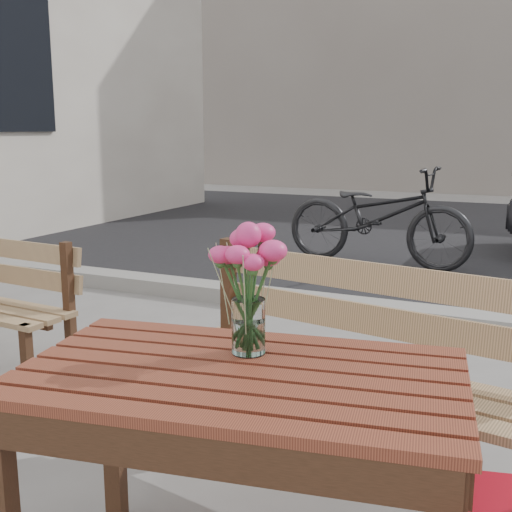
{
  "coord_description": "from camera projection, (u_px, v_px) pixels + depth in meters",
  "views": [
    {
      "loc": [
        0.82,
        -1.36,
        1.33
      ],
      "look_at": [
        0.09,
        0.24,
        0.98
      ],
      "focal_mm": 45.0,
      "sensor_mm": 36.0,
      "label": 1
    }
  ],
  "objects": [
    {
      "name": "main_vase",
      "position": [
        248.0,
        273.0,
        1.76
      ],
      "size": [
        0.2,
        0.2,
        0.37
      ],
      "color": "white",
      "rests_on": "main_table"
    },
    {
      "name": "street",
      "position": [
        453.0,
        264.0,
        6.31
      ],
      "size": [
        30.0,
        8.12,
        0.12
      ],
      "color": "black",
      "rests_on": "ground"
    },
    {
      "name": "bicycle",
      "position": [
        378.0,
        216.0,
        6.3
      ],
      "size": [
        1.92,
        0.81,
        0.98
      ],
      "primitive_type": "imported",
      "rotation": [
        0.0,
        0.0,
        1.48
      ],
      "color": "black",
      "rests_on": "ground"
    },
    {
      "name": "main_bench",
      "position": [
        360.0,
        348.0,
        2.35
      ],
      "size": [
        1.49,
        0.67,
        0.9
      ],
      "rotation": [
        0.0,
        0.0,
        -0.17
      ],
      "color": "olive",
      "rests_on": "ground"
    },
    {
      "name": "main_table",
      "position": [
        240.0,
        412.0,
        1.7
      ],
      "size": [
        1.25,
        0.86,
        0.71
      ],
      "rotation": [
        0.0,
        0.0,
        0.17
      ],
      "color": "#552316",
      "rests_on": "ground"
    }
  ]
}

